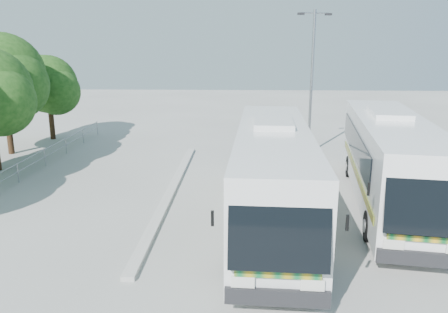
{
  "coord_description": "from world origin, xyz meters",
  "views": [
    {
      "loc": [
        0.9,
        -16.99,
        6.49
      ],
      "look_at": [
        0.09,
        2.6,
        1.52
      ],
      "focal_mm": 35.0,
      "sensor_mm": 36.0,
      "label": 1
    }
  ],
  "objects_px": {
    "tree_far_d": "(4,75)",
    "coach_adjacent": "(389,157)",
    "lamppost": "(312,77)",
    "tree_far_e": "(49,84)",
    "coach_main": "(273,171)"
  },
  "relations": [
    {
      "from": "tree_far_d",
      "to": "coach_adjacent",
      "type": "height_order",
      "value": "tree_far_d"
    },
    {
      "from": "tree_far_e",
      "to": "coach_main",
      "type": "distance_m",
      "value": 20.77
    },
    {
      "from": "coach_main",
      "to": "coach_adjacent",
      "type": "xyz_separation_m",
      "value": [
        5.0,
        2.17,
        0.03
      ]
    },
    {
      "from": "tree_far_e",
      "to": "coach_main",
      "type": "bearing_deg",
      "value": -44.69
    },
    {
      "from": "tree_far_d",
      "to": "coach_adjacent",
      "type": "bearing_deg",
      "value": -21.12
    },
    {
      "from": "tree_far_e",
      "to": "lamppost",
      "type": "height_order",
      "value": "lamppost"
    },
    {
      "from": "coach_adjacent",
      "to": "tree_far_d",
      "type": "bearing_deg",
      "value": 167.33
    },
    {
      "from": "coach_main",
      "to": "coach_adjacent",
      "type": "height_order",
      "value": "coach_adjacent"
    },
    {
      "from": "lamppost",
      "to": "tree_far_d",
      "type": "bearing_deg",
      "value": 167.07
    },
    {
      "from": "tree_far_e",
      "to": "lamppost",
      "type": "bearing_deg",
      "value": -11.73
    },
    {
      "from": "tree_far_e",
      "to": "lamppost",
      "type": "distance_m",
      "value": 18.08
    },
    {
      "from": "coach_main",
      "to": "coach_adjacent",
      "type": "distance_m",
      "value": 5.45
    },
    {
      "from": "tree_far_d",
      "to": "coach_adjacent",
      "type": "relative_size",
      "value": 0.55
    },
    {
      "from": "coach_main",
      "to": "coach_adjacent",
      "type": "relative_size",
      "value": 0.97
    },
    {
      "from": "lamppost",
      "to": "tree_far_e",
      "type": "bearing_deg",
      "value": 152.75
    }
  ]
}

